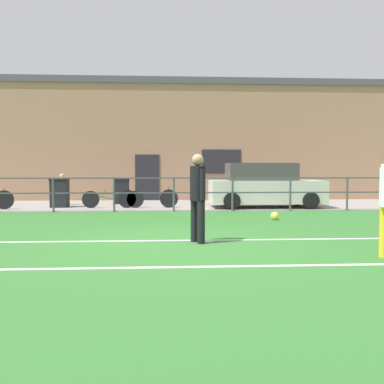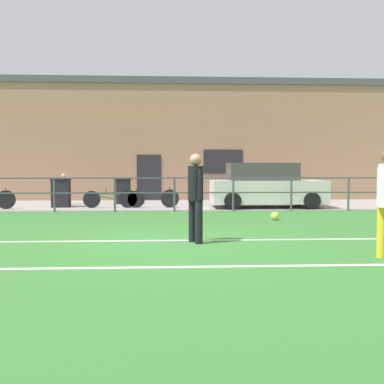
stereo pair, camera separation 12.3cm
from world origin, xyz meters
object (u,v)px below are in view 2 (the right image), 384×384
at_px(soccer_ball_match, 275,216).
at_px(bicycle_parked_0, 149,198).
at_px(player_goalkeeper, 196,192).
at_px(parked_car_red, 266,187).
at_px(trash_bin_0, 61,192).
at_px(bicycle_parked_2, 114,199).
at_px(trash_bin_1, 123,191).
at_px(spectator_child, 64,187).

bearing_deg(soccer_ball_match, bicycle_parked_0, 134.72).
xyz_separation_m(player_goalkeeper, soccer_ball_match, (2.42, 3.46, -0.86)).
relative_size(parked_car_red, trash_bin_0, 3.78).
bearing_deg(trash_bin_0, bicycle_parked_2, -11.35).
distance_m(bicycle_parked_2, trash_bin_1, 1.85).
distance_m(spectator_child, bicycle_parked_0, 3.77).
bearing_deg(player_goalkeeper, trash_bin_0, -175.60).
bearing_deg(bicycle_parked_2, trash_bin_0, 168.65).
bearing_deg(soccer_ball_match, parked_car_red, 81.02).
distance_m(spectator_child, trash_bin_0, 1.09).
xyz_separation_m(bicycle_parked_0, trash_bin_1, (-1.14, 1.83, 0.17)).
height_order(player_goalkeeper, spectator_child, player_goalkeeper).
xyz_separation_m(spectator_child, bicycle_parked_0, (3.45, -1.47, -0.36)).
relative_size(soccer_ball_match, trash_bin_0, 0.21).
height_order(parked_car_red, trash_bin_1, parked_car_red).
bearing_deg(bicycle_parked_2, spectator_child, 146.04).
height_order(soccer_ball_match, spectator_child, spectator_child).
bearing_deg(soccer_ball_match, trash_bin_0, 149.27).
relative_size(player_goalkeeper, spectator_child, 1.38).
distance_m(player_goalkeeper, bicycle_parked_2, 7.69).
height_order(spectator_child, trash_bin_0, spectator_child).
xyz_separation_m(bicycle_parked_2, trash_bin_0, (-2.01, 0.40, 0.22)).
xyz_separation_m(soccer_ball_match, spectator_child, (-7.17, 5.23, 0.61)).
height_order(spectator_child, bicycle_parked_2, spectator_child).
height_order(soccer_ball_match, parked_car_red, parked_car_red).
distance_m(bicycle_parked_0, trash_bin_0, 3.31).
bearing_deg(soccer_ball_match, bicycle_parked_2, 143.04).
bearing_deg(parked_car_red, bicycle_parked_0, 179.36).
distance_m(soccer_ball_match, bicycle_parked_2, 6.25).
relative_size(bicycle_parked_0, trash_bin_0, 2.01).
bearing_deg(parked_car_red, trash_bin_0, 176.60).
bearing_deg(player_goalkeeper, bicycle_parked_0, 163.64).
xyz_separation_m(parked_car_red, trash_bin_1, (-5.45, 1.88, -0.25)).
bearing_deg(spectator_child, player_goalkeeper, 133.91).
xyz_separation_m(trash_bin_0, trash_bin_1, (2.14, 1.43, -0.04)).
xyz_separation_m(soccer_ball_match, trash_bin_1, (-4.86, 5.59, 0.42)).
height_order(player_goalkeeper, trash_bin_1, player_goalkeeper).
bearing_deg(trash_bin_0, soccer_ball_match, -30.73).
xyz_separation_m(player_goalkeeper, spectator_child, (-4.75, 8.69, -0.25)).
xyz_separation_m(parked_car_red, bicycle_parked_0, (-4.31, 0.05, -0.42)).
bearing_deg(bicycle_parked_2, parked_car_red, -0.49).
distance_m(soccer_ball_match, bicycle_parked_0, 5.29).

